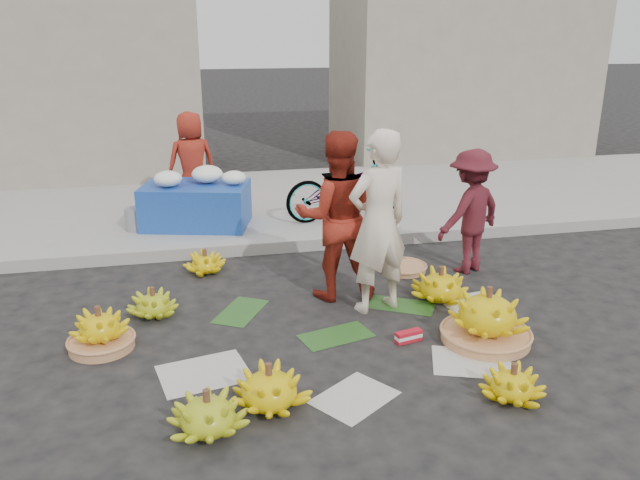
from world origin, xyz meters
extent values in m
plane|color=black|center=(0.00, 0.00, 0.00)|extent=(80.00, 80.00, 0.00)
cube|color=gray|center=(0.00, 2.20, 0.07)|extent=(40.00, 0.25, 0.15)
cube|color=gray|center=(0.00, 4.30, 0.06)|extent=(40.00, 4.00, 0.12)
cube|color=gray|center=(-4.00, 7.20, 2.00)|extent=(6.00, 3.00, 4.00)
cube|color=gray|center=(4.50, 7.70, 2.50)|extent=(5.00, 3.00, 5.00)
cylinder|color=#B1744A|center=(-2.15, 0.01, 0.04)|extent=(0.56, 0.56, 0.09)
cylinder|color=#512F20|center=(-2.15, 0.01, 0.34)|extent=(0.05, 0.05, 0.12)
cylinder|color=#512F20|center=(-1.30, -1.40, 0.28)|extent=(0.05, 0.05, 0.12)
cylinder|color=#512F20|center=(-0.84, -1.18, 0.30)|extent=(0.05, 0.05, 0.12)
cylinder|color=#512F20|center=(0.96, -1.45, 0.23)|extent=(0.05, 0.05, 0.12)
cylinder|color=#B1744A|center=(1.18, -0.57, 0.04)|extent=(0.78, 0.78, 0.09)
cylinder|color=#512F20|center=(1.18, -0.57, 0.46)|extent=(0.05, 0.05, 0.12)
cylinder|color=#512F20|center=(1.13, 0.35, 0.31)|extent=(0.05, 0.05, 0.12)
cylinder|color=#512F20|center=(-1.73, 0.60, 0.24)|extent=(0.05, 0.05, 0.12)
cylinder|color=#512F20|center=(-1.19, 1.63, 0.22)|extent=(0.05, 0.05, 0.12)
cylinder|color=#B1744A|center=(1.04, 1.22, 0.03)|extent=(0.67, 0.67, 0.06)
cube|color=red|center=(0.50, -0.44, 0.06)|extent=(0.26, 0.13, 0.10)
imported|color=#F7E5CF|center=(0.43, 0.30, 0.90)|extent=(0.75, 0.60, 1.79)
imported|color=#AA2C1A|center=(0.11, 0.70, 0.86)|extent=(0.91, 0.74, 1.72)
imported|color=maroon|center=(1.75, 1.07, 0.70)|extent=(1.05, 0.86, 1.41)
cube|color=#183F9C|center=(-1.23, 3.10, 0.40)|extent=(1.54, 1.17, 0.57)
ellipsoid|color=white|center=(-1.58, 3.04, 0.79)|extent=(0.36, 0.36, 0.20)
ellipsoid|color=white|center=(-1.06, 3.16, 0.80)|extent=(0.41, 0.41, 0.22)
ellipsoid|color=white|center=(-0.72, 2.99, 0.78)|extent=(0.32, 0.32, 0.17)
cylinder|color=gray|center=(-2.03, 3.06, 0.27)|extent=(0.26, 0.26, 0.30)
imported|color=#AA2C1A|center=(-1.25, 3.82, 0.84)|extent=(0.81, 0.64, 1.44)
imported|color=gray|center=(0.81, 3.01, 0.58)|extent=(0.88, 1.82, 0.92)
camera|label=1|loc=(-1.32, -5.13, 2.65)|focal=35.00mm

